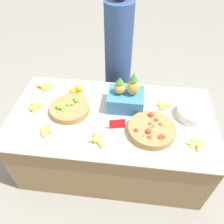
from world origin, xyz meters
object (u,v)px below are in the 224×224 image
object	(u,v)px
metal_bowl	(193,113)
price_sign	(117,124)
tomato_basket	(152,129)
produce_crate	(126,97)
vendor_person	(118,63)
lime_bowl	(70,108)

from	to	relation	value
metal_bowl	price_sign	size ratio (longest dim) A/B	2.13
tomato_basket	price_sign	world-z (taller)	price_sign
metal_bowl	produce_crate	size ratio (longest dim) A/B	0.75
metal_bowl	price_sign	world-z (taller)	price_sign
tomato_basket	price_sign	bearing A→B (deg)	177.71
produce_crate	metal_bowl	bearing A→B (deg)	-5.84
vendor_person	produce_crate	bearing A→B (deg)	-78.49
lime_bowl	tomato_basket	distance (m)	0.77
tomato_basket	price_sign	distance (m)	0.29
price_sign	produce_crate	xyz separation A→B (m)	(0.05, 0.29, 0.06)
price_sign	vendor_person	distance (m)	0.97
price_sign	produce_crate	world-z (taller)	produce_crate
price_sign	vendor_person	world-z (taller)	vendor_person
tomato_basket	produce_crate	world-z (taller)	produce_crate
tomato_basket	vendor_person	bearing A→B (deg)	111.29
lime_bowl	tomato_basket	xyz separation A→B (m)	(0.75, -0.17, -0.00)
tomato_basket	metal_bowl	xyz separation A→B (m)	(0.37, 0.24, 0.01)
tomato_basket	produce_crate	bearing A→B (deg)	129.12
produce_crate	tomato_basket	bearing A→B (deg)	-50.88
metal_bowl	produce_crate	bearing A→B (deg)	174.16
tomato_basket	produce_crate	size ratio (longest dim) A/B	1.04
lime_bowl	tomato_basket	bearing A→B (deg)	-12.56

